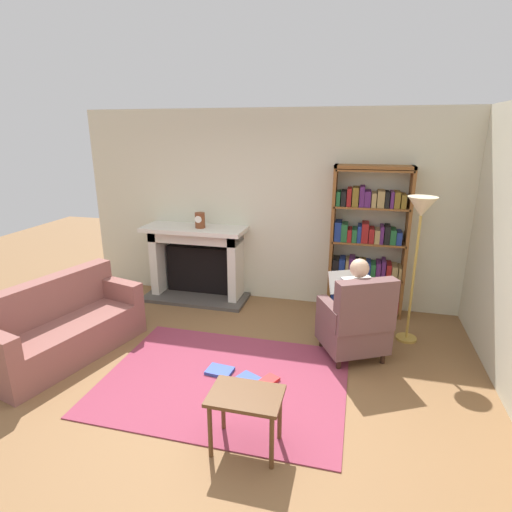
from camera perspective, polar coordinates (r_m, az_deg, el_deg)
ground at (r=4.08m, az=-5.83°, el=-19.16°), size 14.00×14.00×0.00m
back_wall at (r=5.84m, az=2.31°, el=6.67°), size 5.60×0.10×2.70m
side_wall_right at (r=4.69m, az=32.02°, el=1.43°), size 0.10×5.20×2.70m
area_rug at (r=4.30m, az=-4.42°, el=-16.84°), size 2.40×1.80×0.01m
fireplace at (r=6.11m, az=-8.15°, el=-0.51°), size 1.52×0.64×1.09m
mantel_clock at (r=5.82m, az=-7.82°, el=4.96°), size 0.14×0.14×0.22m
bookshelf at (r=5.60m, az=15.23°, el=1.53°), size 0.98×0.32×1.99m
armchair_reading at (r=4.59m, az=13.78°, el=-9.03°), size 0.85×0.84×0.97m
seated_reader at (r=4.60m, az=13.30°, el=-6.22°), size 0.52×0.60×1.14m
sofa_floral at (r=5.05m, az=-25.39°, el=-9.05°), size 1.12×1.83×0.85m
side_table at (r=3.32m, az=-1.44°, el=-19.83°), size 0.56×0.39×0.49m
scattered_books at (r=4.25m, az=-2.84°, el=-16.97°), size 0.78×0.67×0.03m
floor_lamp at (r=4.86m, az=21.94°, el=4.63°), size 0.32×0.32×1.72m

